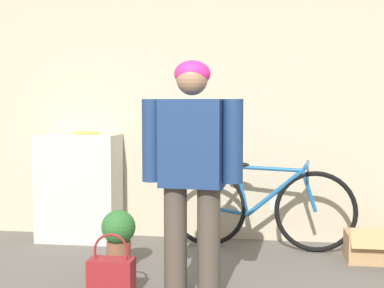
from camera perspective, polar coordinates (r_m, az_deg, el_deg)
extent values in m
cube|color=beige|center=(5.06, 2.66, 4.49)|extent=(8.00, 0.06, 2.60)
cube|color=white|center=(5.09, 8.80, -6.32)|extent=(0.08, 0.01, 0.12)
cube|color=beige|center=(5.15, -11.93, -4.55)|extent=(0.74, 0.41, 1.00)
cylinder|color=#4C4238|center=(3.57, -1.77, -10.48)|extent=(0.15, 0.15, 0.75)
cylinder|color=#4C4238|center=(3.54, 1.79, -10.61)|extent=(0.15, 0.15, 0.75)
cube|color=navy|center=(3.45, 0.00, 0.11)|extent=(0.42, 0.28, 0.57)
cylinder|color=navy|center=(3.49, -4.30, 0.39)|extent=(0.13, 0.13, 0.54)
cylinder|color=navy|center=(3.42, 4.39, 0.30)|extent=(0.13, 0.13, 0.54)
sphere|color=#A37556|center=(3.44, 0.00, 6.91)|extent=(0.20, 0.20, 0.20)
ellipsoid|color=#EA2884|center=(3.46, 0.04, 7.49)|extent=(0.23, 0.21, 0.17)
torus|color=black|center=(4.86, 1.66, -6.73)|extent=(0.71, 0.10, 0.71)
torus|color=black|center=(4.77, 13.04, -7.06)|extent=(0.71, 0.10, 0.71)
cylinder|color=#1E609E|center=(4.83, 3.78, -7.12)|extent=(0.37, 0.07, 0.09)
cylinder|color=#1E609E|center=(4.80, 3.23, -4.61)|extent=(0.30, 0.06, 0.39)
cylinder|color=#1E609E|center=(4.78, 5.37, -4.99)|extent=(0.13, 0.05, 0.43)
cylinder|color=#1E609E|center=(4.75, 8.80, -5.18)|extent=(0.50, 0.08, 0.44)
cylinder|color=#1E609E|center=(4.73, 8.26, -2.62)|extent=(0.57, 0.08, 0.05)
cylinder|color=#1E609E|center=(4.74, 12.39, -4.94)|extent=(0.15, 0.05, 0.37)
cylinder|color=#1E609E|center=(4.71, 11.98, -2.44)|extent=(0.07, 0.04, 0.08)
cylinder|color=#1E609E|center=(4.70, 12.23, -2.08)|extent=(0.06, 0.46, 0.02)
ellipsoid|color=black|center=(4.75, 4.82, -2.20)|extent=(0.23, 0.10, 0.05)
ellipsoid|color=#EAD64C|center=(5.08, -11.16, 1.19)|extent=(0.13, 0.03, 0.03)
ellipsoid|color=#EAD64C|center=(5.12, -11.98, 1.21)|extent=(0.12, 0.08, 0.03)
ellipsoid|color=#EAD64C|center=(5.07, -10.23, 1.20)|extent=(0.11, 0.08, 0.03)
sphere|color=brown|center=(5.15, -12.39, 1.21)|extent=(0.02, 0.02, 0.02)
cube|color=maroon|center=(3.73, -8.59, -13.90)|extent=(0.30, 0.16, 0.25)
torus|color=maroon|center=(3.68, -8.63, -11.25)|extent=(0.24, 0.02, 0.24)
cube|color=tan|center=(4.70, 19.10, -10.34)|extent=(0.49, 0.33, 0.23)
cube|color=tan|center=(4.52, 19.54, -9.55)|extent=(0.47, 0.12, 0.15)
cylinder|color=brown|center=(4.29, -7.81, -11.67)|extent=(0.19, 0.19, 0.22)
sphere|color=#2D6B2D|center=(4.23, -7.85, -8.77)|extent=(0.27, 0.27, 0.27)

